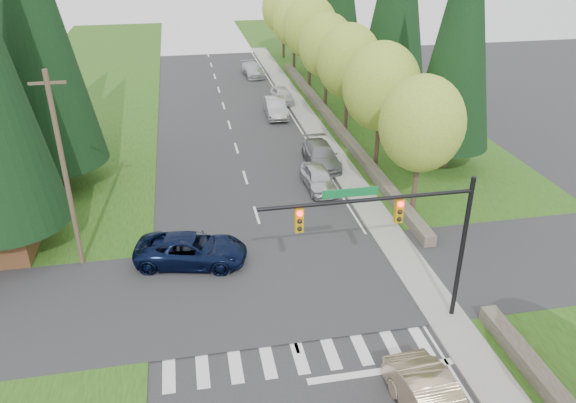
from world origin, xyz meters
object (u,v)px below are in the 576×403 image
object	(u,v)px
parked_car_b	(321,155)
parked_car_a	(318,178)
suv_navy	(191,250)
parked_car_d	(282,95)
parked_car_c	(275,107)
parked_car_e	(253,70)

from	to	relation	value
parked_car_b	parked_car_a	bearing A→B (deg)	-105.85
suv_navy	parked_car_d	bearing A→B (deg)	-7.52
parked_car_a	parked_car_d	bearing A→B (deg)	85.17
parked_car_a	parked_car_b	distance (m)	3.92
suv_navy	parked_car_a	world-z (taller)	suv_navy
parked_car_a	suv_navy	bearing A→B (deg)	-140.41
suv_navy	parked_car_d	world-z (taller)	suv_navy
suv_navy	parked_car_b	size ratio (longest dim) A/B	1.09
parked_car_c	parked_car_d	bearing A→B (deg)	73.57
parked_car_d	parked_car_b	bearing A→B (deg)	-92.54
parked_car_a	parked_car_c	xyz separation A→B (m)	(-0.19, 15.22, 0.07)
suv_navy	parked_car_a	bearing A→B (deg)	-36.63
parked_car_d	suv_navy	bearing A→B (deg)	-112.36
parked_car_c	parked_car_e	xyz separation A→B (m)	(-0.08, 14.34, -0.10)
parked_car_e	parked_car_a	bearing A→B (deg)	-94.35
parked_car_e	parked_car_d	bearing A→B (deg)	-87.21
parked_car_a	parked_car_c	world-z (taller)	parked_car_c
parked_car_c	parked_car_e	distance (m)	14.34
suv_navy	parked_car_b	bearing A→B (deg)	-28.42
parked_car_e	parked_car_b	bearing A→B (deg)	-91.78
parked_car_c	parked_car_e	bearing A→B (deg)	92.34
parked_car_b	parked_car_e	size ratio (longest dim) A/B	1.07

